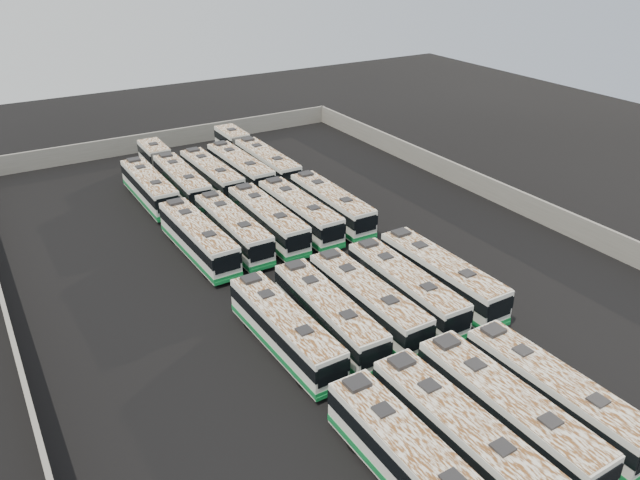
{
  "coord_description": "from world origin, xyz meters",
  "views": [
    {
      "loc": [
        -22.22,
        -37.48,
        24.61
      ],
      "look_at": [
        1.26,
        1.75,
        1.6
      ],
      "focal_mm": 35.0,
      "sensor_mm": 36.0,
      "label": 1
    }
  ],
  "objects": [
    {
      "name": "ground",
      "position": [
        0.0,
        0.0,
        0.0
      ],
      "size": [
        140.0,
        140.0,
        0.0
      ],
      "primitive_type": "plane",
      "color": "black",
      "rests_on": "ground"
    },
    {
      "name": "perimeter_wall",
      "position": [
        0.0,
        0.0,
        1.1
      ],
      "size": [
        45.2,
        73.2,
        2.2
      ],
      "color": "#65635E",
      "rests_on": "ground"
    },
    {
      "name": "bus_front_far_left",
      "position": [
        -7.22,
        -21.12,
        1.67
      ],
      "size": [
        2.56,
        11.65,
        3.28
      ],
      "rotation": [
        0.0,
        0.0,
        0.01
      ],
      "color": "silver",
      "rests_on": "ground"
    },
    {
      "name": "bus_front_left",
      "position": [
        -4.04,
        -20.92,
        1.69
      ],
      "size": [
        2.71,
        11.75,
        3.3
      ],
      "rotation": [
        0.0,
        0.0,
        0.02
      ],
      "color": "silver",
      "rests_on": "ground"
    },
    {
      "name": "bus_front_center",
      "position": [
        -0.76,
        -20.86,
        1.69
      ],
      "size": [
        2.59,
        11.78,
        3.31
      ],
      "rotation": [
        0.0,
        0.0,
        0.01
      ],
      "color": "silver",
      "rests_on": "ground"
    },
    {
      "name": "bus_front_right",
      "position": [
        2.58,
        -21.12,
        1.64
      ],
      "size": [
        2.65,
        11.41,
        3.2
      ],
      "rotation": [
        0.0,
        0.0,
        0.02
      ],
      "color": "silver",
      "rests_on": "ground"
    },
    {
      "name": "bus_midfront_far_left",
      "position": [
        -7.21,
        -8.04,
        1.62
      ],
      "size": [
        2.64,
        11.3,
        3.17
      ],
      "rotation": [
        0.0,
        0.0,
        0.02
      ],
      "color": "silver",
      "rests_on": "ground"
    },
    {
      "name": "bus_midfront_left",
      "position": [
        -3.92,
        -7.98,
        1.63
      ],
      "size": [
        2.68,
        11.37,
        3.19
      ],
      "rotation": [
        0.0,
        0.0,
        -0.02
      ],
      "color": "silver",
      "rests_on": "ground"
    },
    {
      "name": "bus_midfront_center",
      "position": [
        -0.79,
        -7.97,
        1.65
      ],
      "size": [
        2.53,
        11.46,
        3.22
      ],
      "rotation": [
        0.0,
        0.0,
        0.01
      ],
      "color": "silver",
      "rests_on": "ground"
    },
    {
      "name": "bus_midfront_right",
      "position": [
        2.51,
        -7.93,
        1.64
      ],
      "size": [
        2.62,
        11.43,
        3.21
      ],
      "rotation": [
        0.0,
        0.0,
        -0.02
      ],
      "color": "silver",
      "rests_on": "ground"
    },
    {
      "name": "bus_midfront_far_right",
      "position": [
        5.81,
        -7.96,
        1.68
      ],
      "size": [
        2.58,
        11.71,
        3.29
      ],
      "rotation": [
        0.0,
        0.0,
        0.01
      ],
      "color": "silver",
      "rests_on": "ground"
    },
    {
      "name": "bus_midback_far_left",
      "position": [
        -7.25,
        7.11,
        1.67
      ],
      "size": [
        2.75,
        11.66,
        3.27
      ],
      "rotation": [
        0.0,
        0.0,
        0.03
      ],
      "color": "silver",
      "rests_on": "ground"
    },
    {
      "name": "bus_midback_left",
      "position": [
        -4.03,
        7.37,
        1.64
      ],
      "size": [
        2.42,
        11.37,
        3.2
      ],
      "rotation": [
        0.0,
        0.0,
        0.0
      ],
      "color": "silver",
      "rests_on": "ground"
    },
    {
      "name": "bus_midback_center",
      "position": [
        -0.73,
        7.38,
        1.66
      ],
      "size": [
        2.53,
        11.55,
        3.25
      ],
      "rotation": [
        0.0,
        0.0,
        -0.01
      ],
      "color": "silver",
      "rests_on": "ground"
    },
    {
      "name": "bus_midback_right",
      "position": [
        2.46,
        7.35,
        1.67
      ],
      "size": [
        2.5,
        11.57,
        3.26
      ],
      "rotation": [
        0.0,
        0.0,
        0.0
      ],
      "color": "silver",
      "rests_on": "ground"
    },
    {
      "name": "bus_midback_far_right",
      "position": [
        5.85,
        7.38,
        1.66
      ],
      "size": [
        2.54,
        11.51,
        3.24
      ],
      "rotation": [
        0.0,
        0.0,
        -0.01
      ],
      "color": "silver",
      "rests_on": "ground"
    },
    {
      "name": "bus_back_far_left",
      "position": [
        -7.28,
        20.22,
        1.64
      ],
      "size": [
        2.44,
        11.37,
        3.2
      ],
      "rotation": [
        0.0,
        0.0,
        0.0
      ],
      "color": "silver",
      "rests_on": "ground"
    },
    {
      "name": "bus_back_left",
      "position": [
        -3.97,
        23.1,
        1.62
      ],
      "size": [
        2.68,
        17.59,
        3.18
      ],
      "rotation": [
        0.0,
        0.0,
        -0.02
      ],
      "color": "silver",
      "rests_on": "ground"
    },
    {
      "name": "bus_back_center",
      "position": [
        -0.77,
        20.16,
        1.63
      ],
      "size": [
        2.65,
        11.4,
        3.2
      ],
      "rotation": [
        0.0,
        0.0,
        0.02
      ],
      "color": "silver",
      "rests_on": "ground"
    },
    {
      "name": "bus_back_right",
      "position": [
        2.51,
        20.31,
        1.69
      ],
      "size": [
        2.66,
        11.74,
        3.3
      ],
      "rotation": [
        0.0,
        0.0,
        0.02
      ],
      "color": "silver",
      "rests_on": "ground"
    },
    {
      "name": "bus_back_far_right",
      "position": [
        5.73,
        23.41,
        1.66
      ],
      "size": [
        2.58,
        17.93,
        3.25
      ],
      "rotation": [
        0.0,
        0.0,
        -0.01
      ],
      "color": "silver",
      "rests_on": "ground"
    }
  ]
}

